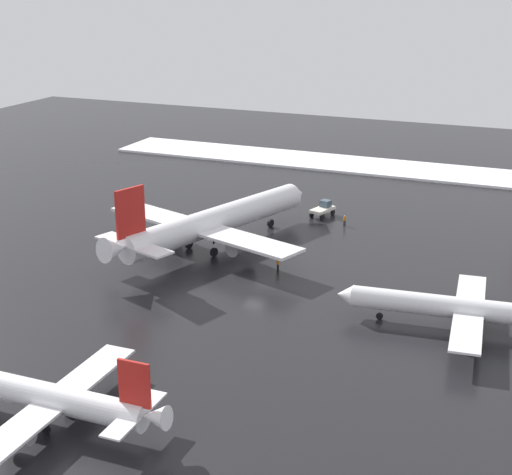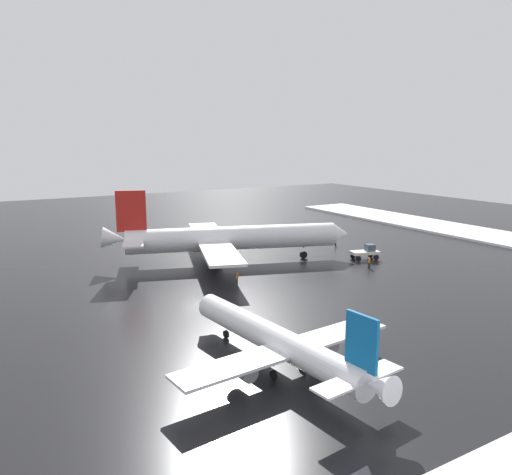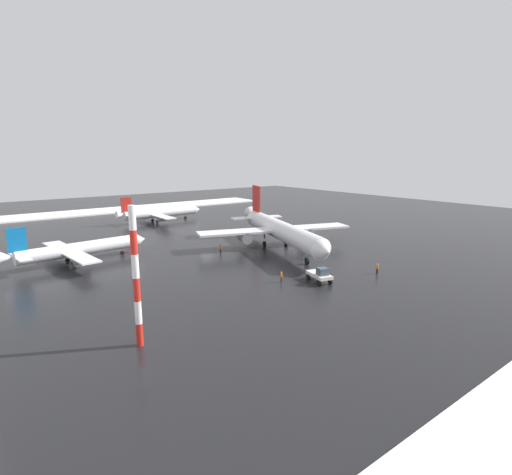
# 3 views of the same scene
# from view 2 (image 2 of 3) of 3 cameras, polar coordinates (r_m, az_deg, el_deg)

# --- Properties ---
(ground_plane) EXTENTS (240.00, 240.00, 0.00)m
(ground_plane) POSITION_cam_2_polar(r_m,az_deg,el_deg) (67.28, -7.28, -5.93)
(ground_plane) COLOR black
(snow_bank_right) EXTENTS (14.00, 116.00, 0.49)m
(snow_bank_right) POSITION_cam_2_polar(r_m,az_deg,el_deg) (111.03, 26.42, -0.10)
(snow_bank_right) COLOR white
(snow_bank_right) RESTS_ON ground_plane
(airplane_parked_portside) EXTENTS (39.41, 33.22, 12.02)m
(airplane_parked_portside) POSITION_cam_2_polar(r_m,az_deg,el_deg) (80.56, -3.29, -0.09)
(airplane_parked_portside) COLOR white
(airplane_parked_portside) RESTS_ON ground_plane
(airplane_parked_starboard) EXTENTS (21.48, 25.83, 7.67)m
(airplane_parked_starboard) POSITION_cam_2_polar(r_m,az_deg,el_deg) (44.14, 2.43, -11.67)
(airplane_parked_starboard) COLOR white
(airplane_parked_starboard) RESTS_ON ground_plane
(pushback_tug) EXTENTS (5.01, 3.32, 2.50)m
(pushback_tug) POSITION_cam_2_polar(r_m,az_deg,el_deg) (85.07, 12.47, -1.59)
(pushback_tug) COLOR silver
(pushback_tug) RESTS_ON ground_plane
(ground_crew_by_nose_gear) EXTENTS (0.36, 0.36, 1.71)m
(ground_crew_by_nose_gear) POSITION_cam_2_polar(r_m,az_deg,el_deg) (69.10, -2.16, -4.54)
(ground_crew_by_nose_gear) COLOR black
(ground_crew_by_nose_gear) RESTS_ON ground_plane
(ground_crew_mid_apron) EXTENTS (0.36, 0.36, 1.71)m
(ground_crew_mid_apron) POSITION_cam_2_polar(r_m,az_deg,el_deg) (79.37, 12.81, -2.75)
(ground_crew_mid_apron) COLOR black
(ground_crew_mid_apron) RESTS_ON ground_plane
(ground_crew_beside_wing) EXTENTS (0.36, 0.36, 1.71)m
(ground_crew_beside_wing) POSITION_cam_2_polar(r_m,az_deg,el_deg) (94.77, 9.09, -0.36)
(ground_crew_beside_wing) COLOR black
(ground_crew_beside_wing) RESTS_ON ground_plane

